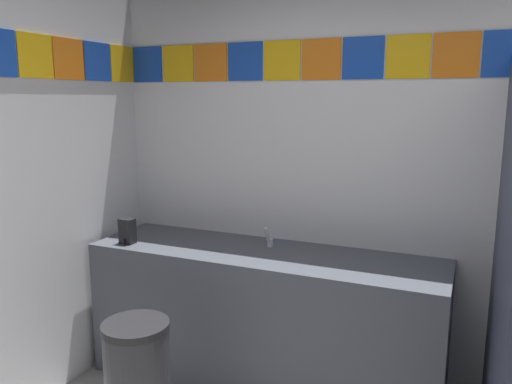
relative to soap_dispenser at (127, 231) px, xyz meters
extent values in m
cube|color=silver|center=(1.73, 0.52, 0.33)|extent=(3.98, 0.08, 2.55)
cube|color=#1947B7|center=(-0.14, 0.48, 1.06)|extent=(0.24, 0.01, 0.24)
cube|color=yellow|center=(0.11, 0.48, 1.06)|extent=(0.24, 0.01, 0.24)
cube|color=orange|center=(0.36, 0.48, 1.06)|extent=(0.24, 0.01, 0.24)
cube|color=#1947B7|center=(0.61, 0.48, 1.06)|extent=(0.24, 0.01, 0.24)
cube|color=yellow|center=(0.85, 0.48, 1.06)|extent=(0.24, 0.01, 0.24)
cube|color=orange|center=(1.10, 0.48, 1.06)|extent=(0.24, 0.01, 0.24)
cube|color=#1947B7|center=(1.35, 0.48, 1.06)|extent=(0.24, 0.01, 0.24)
cube|color=yellow|center=(1.60, 0.48, 1.06)|extent=(0.24, 0.01, 0.24)
cube|color=orange|center=(1.85, 0.48, 1.06)|extent=(0.24, 0.01, 0.24)
cube|color=#1947B7|center=(2.10, 0.48, 1.06)|extent=(0.24, 0.01, 0.24)
cube|color=yellow|center=(-0.26, -0.38, 1.06)|extent=(0.01, 0.24, 0.24)
cube|color=orange|center=(-0.26, -0.14, 1.06)|extent=(0.01, 0.24, 0.24)
cube|color=#1947B7|center=(-0.26, 0.11, 1.06)|extent=(0.01, 0.24, 0.24)
cube|color=yellow|center=(-0.26, 0.36, 1.06)|extent=(0.01, 0.24, 0.24)
cube|color=#4C515B|center=(0.86, 0.18, -0.51)|extent=(2.15, 0.60, 0.86)
cube|color=#4C515B|center=(0.86, 0.47, -0.12)|extent=(2.15, 0.03, 0.08)
cylinder|color=silver|center=(0.86, 0.15, -0.13)|extent=(0.34, 0.34, 0.10)
cylinder|color=silver|center=(0.86, 0.29, -0.05)|extent=(0.04, 0.04, 0.05)
cylinder|color=silver|center=(0.86, 0.24, 0.02)|extent=(0.02, 0.06, 0.09)
cube|color=black|center=(0.00, 0.00, 0.00)|extent=(0.09, 0.07, 0.16)
cylinder|color=black|center=(0.00, -0.04, -0.06)|extent=(0.02, 0.02, 0.03)
cube|color=#33384C|center=(2.14, -0.21, 0.05)|extent=(0.04, 1.39, 1.99)
cylinder|color=#262628|center=(0.47, -0.56, -0.31)|extent=(0.35, 0.35, 0.04)
camera|label=1|loc=(1.99, -2.51, 0.83)|focal=35.49mm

